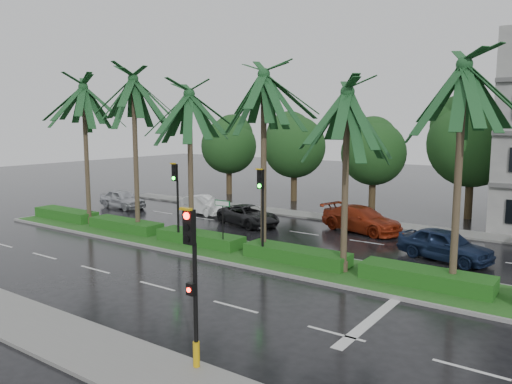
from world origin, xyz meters
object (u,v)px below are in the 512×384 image
Objects in this scene: signal_median_left at (176,191)px; street_sign at (223,213)px; signal_near at (193,282)px; car_silver at (122,199)px; car_darkgrey at (248,215)px; car_red at (362,219)px; car_white at (203,205)px; car_blue at (445,245)px.

signal_median_left is 1.68× the size of street_sign.
signal_near is 1.03× the size of car_silver.
car_red is (6.76, 2.44, 0.12)m from car_darkgrey.
signal_median_left is at bearing 135.91° from signal_near.
car_red is at bearing -74.96° from car_white.
car_white is 5.17m from car_darkgrey.
signal_near is at bearing -131.56° from car_darkgrey.
car_blue reaches higher than car_white.
signal_near is 1.07× the size of car_white.
car_silver is at bearing 113.07° from car_white.
signal_near is at bearing -44.09° from signal_median_left.
street_sign reaches higher than car_darkgrey.
signal_median_left is at bearing 159.38° from car_red.
car_blue is at bearing 23.50° from signal_median_left.
car_blue is (12.62, -1.24, 0.12)m from car_darkgrey.
street_sign reaches higher than car_white.
car_blue is (17.62, -2.54, 0.10)m from car_white.
car_red reaches higher than car_silver.
street_sign is 0.64× the size of car_white.
car_white is at bearing -72.06° from car_silver.
street_sign is at bearing 134.52° from car_blue.
street_sign is 0.62× the size of car_silver.
street_sign is 16.25m from car_silver.
car_white is (-8.12, 7.80, -1.45)m from street_sign.
signal_near reaches higher than street_sign.
signal_median_left is at bearing 129.08° from car_blue.
street_sign is 0.56× the size of car_darkgrey.
car_white is at bearing 130.57° from signal_near.
car_silver is at bearing 113.95° from car_red.
car_blue is (12.50, 5.43, -2.23)m from signal_median_left.
car_blue is at bearing -88.67° from car_white.
signal_median_left is at bearing -137.74° from car_white.
signal_near is at bearing -121.66° from car_silver.
car_darkgrey is 7.19m from car_red.
street_sign is at bearing 125.34° from signal_near.
car_silver is 11.86m from car_darkgrey.
signal_median_left reaches higher than car_white.
signal_near is 15.43m from car_blue.
street_sign reaches higher than car_red.
car_darkgrey is at bearing 115.70° from street_sign.
car_silver is at bearing 103.49° from car_blue.
car_white is (-15.12, 17.67, -1.83)m from signal_near.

